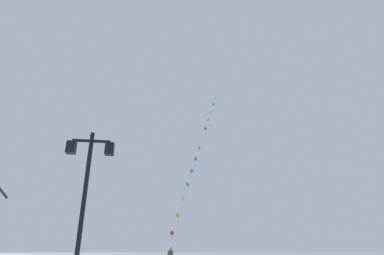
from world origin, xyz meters
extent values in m
cylinder|color=black|center=(-2.58, 9.07, 2.56)|extent=(0.14, 0.14, 5.11)
sphere|color=black|center=(-2.58, 9.07, 5.19)|extent=(0.16, 0.16, 0.16)
cube|color=black|center=(-2.58, 9.07, 4.96)|extent=(1.21, 0.08, 0.08)
cube|color=black|center=(-3.18, 9.07, 4.71)|extent=(0.28, 0.28, 0.40)
cube|color=beige|center=(-3.18, 9.07, 4.71)|extent=(0.19, 0.19, 0.30)
cube|color=black|center=(-1.97, 9.07, 4.71)|extent=(0.28, 0.28, 0.40)
cube|color=beige|center=(-1.97, 9.07, 4.71)|extent=(0.19, 0.19, 0.30)
cylinder|color=silver|center=(0.79, 21.46, 1.40)|extent=(0.89, 1.38, 2.45)
cylinder|color=silver|center=(1.45, 22.50, 3.28)|extent=(0.49, 0.75, 1.32)
cylinder|color=silver|center=(1.91, 23.23, 4.59)|extent=(0.49, 0.75, 1.32)
cylinder|color=silver|center=(2.38, 23.96, 5.91)|extent=(0.49, 0.75, 1.32)
cylinder|color=silver|center=(2.84, 24.69, 7.22)|extent=(0.49, 0.75, 1.32)
cylinder|color=silver|center=(3.31, 25.42, 8.53)|extent=(0.49, 0.75, 1.32)
cylinder|color=silver|center=(3.77, 26.15, 9.85)|extent=(0.49, 0.75, 1.32)
cylinder|color=silver|center=(4.23, 26.88, 11.16)|extent=(0.49, 0.75, 1.32)
cylinder|color=silver|center=(4.70, 27.61, 12.47)|extent=(0.49, 0.75, 1.32)
cylinder|color=silver|center=(5.16, 28.34, 13.79)|extent=(0.49, 0.75, 1.32)
cylinder|color=silver|center=(5.63, 29.07, 15.10)|extent=(0.49, 0.75, 1.32)
cylinder|color=silver|center=(6.09, 29.79, 16.41)|extent=(0.49, 0.75, 1.32)
cube|color=red|center=(1.22, 22.14, 2.62)|extent=(0.32, 0.23, 0.39)
cylinder|color=red|center=(1.22, 22.14, 2.35)|extent=(0.03, 0.04, 0.26)
cube|color=orange|center=(1.68, 22.87, 3.94)|extent=(0.33, 0.21, 0.39)
cylinder|color=orange|center=(1.68, 22.87, 3.66)|extent=(0.03, 0.04, 0.27)
cube|color=yellow|center=(2.15, 23.60, 5.25)|extent=(0.34, 0.19, 0.39)
cylinder|color=yellow|center=(2.15, 23.60, 4.96)|extent=(0.03, 0.04, 0.29)
cube|color=green|center=(2.61, 24.33, 6.56)|extent=(0.33, 0.21, 0.39)
cylinder|color=green|center=(2.61, 24.33, 6.32)|extent=(0.02, 0.03, 0.20)
cube|color=blue|center=(3.07, 25.06, 7.88)|extent=(0.32, 0.23, 0.39)
cylinder|color=blue|center=(3.07, 25.06, 7.63)|extent=(0.03, 0.03, 0.21)
cube|color=purple|center=(3.54, 25.78, 9.19)|extent=(0.27, 0.29, 0.39)
cylinder|color=purple|center=(3.54, 25.78, 8.90)|extent=(0.03, 0.03, 0.28)
cube|color=pink|center=(4.00, 26.51, 10.50)|extent=(0.31, 0.25, 0.39)
cylinder|color=pink|center=(4.00, 26.51, 10.24)|extent=(0.03, 0.04, 0.23)
cube|color=white|center=(4.47, 27.24, 11.82)|extent=(0.35, 0.19, 0.39)
cylinder|color=white|center=(4.47, 27.24, 11.58)|extent=(0.03, 0.03, 0.18)
cube|color=red|center=(4.93, 27.97, 13.13)|extent=(0.35, 0.18, 0.39)
cylinder|color=red|center=(4.93, 27.97, 12.85)|extent=(0.02, 0.03, 0.27)
cube|color=orange|center=(5.39, 28.70, 14.44)|extent=(0.29, 0.28, 0.39)
cylinder|color=orange|center=(5.39, 28.70, 14.19)|extent=(0.02, 0.02, 0.21)
cube|color=yellow|center=(5.86, 29.43, 15.76)|extent=(0.35, 0.18, 0.39)
cylinder|color=yellow|center=(5.86, 29.43, 15.48)|extent=(0.03, 0.04, 0.25)
cube|color=green|center=(6.32, 30.16, 17.07)|extent=(0.30, 0.26, 0.39)
cylinder|color=green|center=(6.32, 30.16, 16.82)|extent=(0.04, 0.04, 0.21)
sphere|color=tan|center=(0.94, 19.62, 1.60)|extent=(0.22, 0.22, 0.22)
cylinder|color=#3F3F47|center=(1.03, 19.83, 1.35)|extent=(0.24, 0.39, 0.50)
camera|label=1|loc=(-0.65, -0.71, 1.75)|focal=28.26mm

